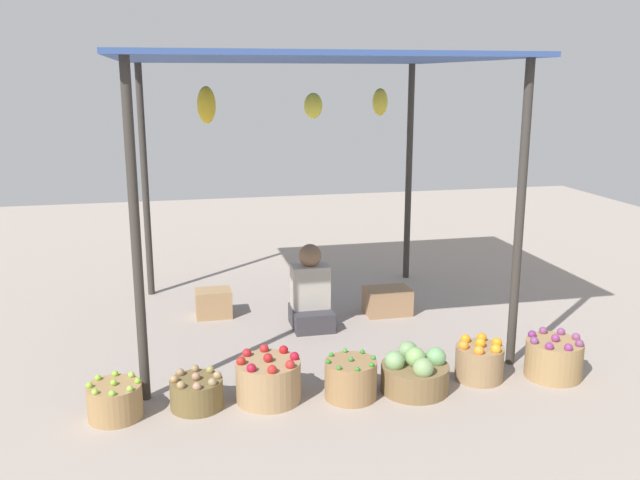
{
  "coord_description": "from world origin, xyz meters",
  "views": [
    {
      "loc": [
        -1.2,
        -5.94,
        2.26
      ],
      "look_at": [
        0.0,
        -0.6,
        0.95
      ],
      "focal_mm": 38.34,
      "sensor_mm": 36.0,
      "label": 1
    }
  ],
  "objects": [
    {
      "name": "basket_purple_onions",
      "position": [
        1.63,
        -1.55,
        0.15
      ],
      "size": [
        0.43,
        0.43,
        0.35
      ],
      "color": "#A27F50",
      "rests_on": "ground"
    },
    {
      "name": "basket_red_apples",
      "position": [
        -0.57,
        -1.46,
        0.15
      ],
      "size": [
        0.46,
        0.46,
        0.36
      ],
      "color": "#A48257",
      "rests_on": "ground"
    },
    {
      "name": "wooden_crate_near_vendor",
      "position": [
        0.83,
        0.11,
        0.13
      ],
      "size": [
        0.44,
        0.3,
        0.26
      ],
      "primitive_type": "cube",
      "color": "#A07854",
      "rests_on": "ground"
    },
    {
      "name": "ground_plane",
      "position": [
        0.0,
        0.0,
        0.0
      ],
      "size": [
        14.0,
        14.0,
        0.0
      ],
      "primitive_type": "plane",
      "color": "#A19287"
    },
    {
      "name": "basket_potatoes",
      "position": [
        -1.08,
        -1.46,
        0.11
      ],
      "size": [
        0.37,
        0.37,
        0.26
      ],
      "color": "brown",
      "rests_on": "ground"
    },
    {
      "name": "basket_green_chilies",
      "position": [
        0.01,
        -1.55,
        0.14
      ],
      "size": [
        0.38,
        0.38,
        0.31
      ],
      "color": "#997349",
      "rests_on": "ground"
    },
    {
      "name": "vendor_person",
      "position": [
        0.03,
        -0.07,
        0.3
      ],
      "size": [
        0.36,
        0.44,
        0.78
      ],
      "color": "#39363B",
      "rests_on": "ground"
    },
    {
      "name": "market_stall_structure",
      "position": [
        -0.0,
        0.01,
        2.26
      ],
      "size": [
        3.17,
        2.8,
        2.44
      ],
      "color": "#38332D",
      "rests_on": "ground"
    },
    {
      "name": "basket_limes",
      "position": [
        -1.63,
        -1.49,
        0.12
      ],
      "size": [
        0.37,
        0.37,
        0.28
      ],
      "color": "#9E7A4C",
      "rests_on": "ground"
    },
    {
      "name": "basket_cabbages",
      "position": [
        0.5,
        -1.55,
        0.14
      ],
      "size": [
        0.5,
        0.5,
        0.34
      ],
      "color": "brown",
      "rests_on": "ground"
    },
    {
      "name": "wooden_crate_stacked_rear",
      "position": [
        -0.83,
        0.4,
        0.13
      ],
      "size": [
        0.34,
        0.26,
        0.27
      ],
      "primitive_type": "cube",
      "color": "#A57E54",
      "rests_on": "ground"
    },
    {
      "name": "basket_oranges",
      "position": [
        1.06,
        -1.47,
        0.14
      ],
      "size": [
        0.37,
        0.37,
        0.33
      ],
      "color": "#997851",
      "rests_on": "ground"
    }
  ]
}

